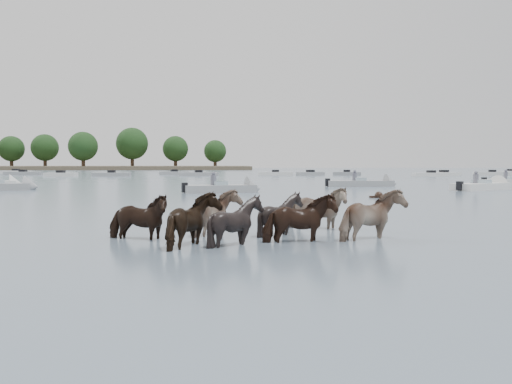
{
  "coord_description": "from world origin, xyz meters",
  "views": [
    {
      "loc": [
        0.81,
        -11.53,
        1.86
      ],
      "look_at": [
        1.82,
        3.02,
        1.1
      ],
      "focal_mm": 38.9,
      "sensor_mm": 36.0,
      "label": 1
    }
  ],
  "objects": [
    {
      "name": "motorboat_a",
      "position": [
        -13.63,
        27.76,
        0.23
      ],
      "size": [
        5.24,
        2.2,
        1.92
      ],
      "rotation": [
        0.0,
        0.0,
        0.12
      ],
      "color": "gray",
      "rests_on": "ground"
    },
    {
      "name": "motorboat_c",
      "position": [
        12.86,
        31.82,
        0.23
      ],
      "size": [
        5.84,
        1.78,
        1.92
      ],
      "rotation": [
        0.0,
        0.0,
        0.03
      ],
      "color": "gray",
      "rests_on": "ground"
    },
    {
      "name": "motorboat_b",
      "position": [
        1.67,
        23.7,
        0.23
      ],
      "size": [
        5.2,
        2.68,
        1.92
      ],
      "rotation": [
        0.0,
        0.0,
        0.23
      ],
      "color": "gray",
      "rests_on": "ground"
    },
    {
      "name": "swimming_pony",
      "position": [
        9.39,
        17.59,
        0.1
      ],
      "size": [
        0.72,
        0.44,
        0.44
      ],
      "color": "black",
      "rests_on": "ground"
    },
    {
      "name": "ground",
      "position": [
        0.0,
        0.0,
        0.0
      ],
      "size": [
        400.0,
        400.0,
        0.0
      ],
      "primitive_type": "plane",
      "color": "#495A6A",
      "rests_on": "ground"
    },
    {
      "name": "distant_flotilla",
      "position": [
        0.39,
        72.91,
        0.26
      ],
      "size": [
        105.17,
        27.11,
        0.93
      ],
      "color": "gray",
      "rests_on": "ground"
    },
    {
      "name": "pony_herd",
      "position": [
        1.91,
        1.98,
        0.45
      ],
      "size": [
        7.58,
        4.49,
        1.52
      ],
      "color": "black",
      "rests_on": "ground"
    },
    {
      "name": "motorboat_d",
      "position": [
        19.69,
        26.04,
        0.23
      ],
      "size": [
        5.58,
        4.39,
        1.92
      ],
      "rotation": [
        0.0,
        0.0,
        0.57
      ],
      "color": "silver",
      "rests_on": "ground"
    }
  ]
}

